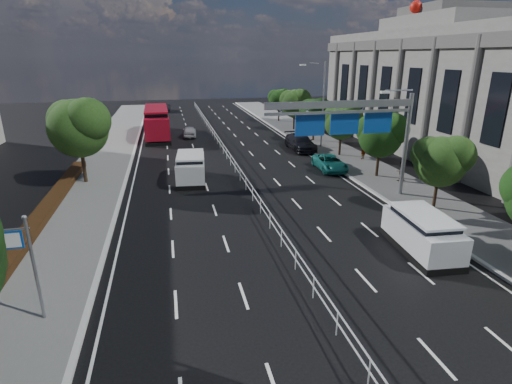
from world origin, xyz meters
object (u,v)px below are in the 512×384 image
object	(u,v)px
red_bus	(157,121)
parked_car_dark	(300,142)
silver_minivan	(422,233)
pedestrian_b	(400,171)
near_car_dark	(165,107)
pedestrian_a	(363,150)
near_car_silver	(190,131)
toilet_sign	(17,253)
overhead_gantry	(356,119)
parked_car_teal	(330,163)
white_minivan	(191,168)

from	to	relation	value
red_bus	parked_car_dark	distance (m)	18.51
silver_minivan	pedestrian_b	size ratio (longest dim) A/B	3.27
pedestrian_b	near_car_dark	bearing A→B (deg)	-63.43
parked_car_dark	pedestrian_a	size ratio (longest dim) A/B	3.17
silver_minivan	parked_car_dark	distance (m)	23.67
near_car_silver	near_car_dark	world-z (taller)	near_car_dark
toilet_sign	overhead_gantry	world-z (taller)	overhead_gantry
red_bus	pedestrian_b	xyz separation A→B (m)	(18.92, -23.68, -0.93)
near_car_dark	silver_minivan	xyz separation A→B (m)	(12.49, -58.26, 0.30)
red_bus	pedestrian_a	bearing A→B (deg)	-41.55
parked_car_teal	pedestrian_b	xyz separation A→B (m)	(3.98, -4.66, 0.28)
silver_minivan	parked_car_teal	world-z (taller)	silver_minivan
silver_minivan	pedestrian_a	size ratio (longest dim) A/B	2.93
white_minivan	near_car_silver	xyz separation A→B (m)	(1.05, 18.49, -0.42)
near_car_dark	pedestrian_b	bearing A→B (deg)	118.46
overhead_gantry	near_car_silver	world-z (taller)	overhead_gantry
near_car_silver	pedestrian_b	world-z (taller)	pedestrian_b
toilet_sign	parked_car_teal	world-z (taller)	toilet_sign
overhead_gantry	near_car_dark	bearing A→B (deg)	103.84
pedestrian_b	parked_car_dark	bearing A→B (deg)	-66.82
white_minivan	red_bus	world-z (taller)	red_bus
pedestrian_a	white_minivan	bearing A→B (deg)	-29.33
near_car_silver	pedestrian_a	world-z (taller)	pedestrian_a
parked_car_teal	parked_car_dark	distance (m)	8.15
toilet_sign	parked_car_teal	bearing A→B (deg)	42.23
overhead_gantry	silver_minivan	xyz separation A→B (m)	(0.12, -8.05, -4.59)
white_minivan	near_car_silver	world-z (taller)	white_minivan
near_car_silver	white_minivan	bearing A→B (deg)	90.98
pedestrian_b	silver_minivan	bearing A→B (deg)	69.27
near_car_dark	pedestrian_a	size ratio (longest dim) A/B	2.48
overhead_gantry	white_minivan	bearing A→B (deg)	147.26
pedestrian_a	near_car_dark	bearing A→B (deg)	-105.51
parked_car_dark	pedestrian_b	bearing A→B (deg)	-73.35
red_bus	near_car_silver	bearing A→B (deg)	-17.77
white_minivan	pedestrian_a	xyz separation A→B (m)	(16.50, 3.09, -0.07)
overhead_gantry	toilet_sign	bearing A→B (deg)	-150.40
toilet_sign	pedestrian_a	xyz separation A→B (m)	(23.62, 19.94, -1.93)
silver_minivan	pedestrian_b	world-z (taller)	silver_minivan
overhead_gantry	white_minivan	distance (m)	13.36
parked_car_teal	toilet_sign	bearing A→B (deg)	-136.07
toilet_sign	silver_minivan	size ratio (longest dim) A/B	0.85
toilet_sign	near_car_silver	distance (m)	36.34
overhead_gantry	parked_car_teal	world-z (taller)	overhead_gantry
red_bus	silver_minivan	distance (m)	37.06
pedestrian_a	parked_car_dark	bearing A→B (deg)	-92.37
overhead_gantry	red_bus	world-z (taller)	overhead_gantry
white_minivan	near_car_silver	size ratio (longest dim) A/B	1.34
near_car_silver	parked_car_teal	world-z (taller)	near_car_silver
overhead_gantry	pedestrian_a	distance (m)	12.41
toilet_sign	white_minivan	bearing A→B (deg)	67.09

